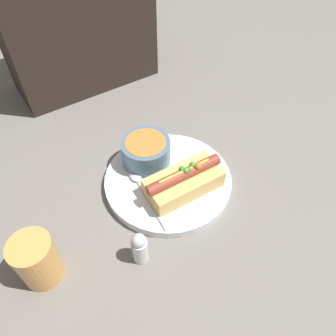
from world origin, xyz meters
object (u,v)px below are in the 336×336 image
soup_bowl (146,151)px  drinking_glass (37,260)px  salt_shaker (140,248)px  spoon (140,184)px  hot_dog (184,181)px

soup_bowl → drinking_glass: 0.29m
soup_bowl → salt_shaker: soup_bowl is taller
salt_shaker → spoon: bearing=60.0°
spoon → hot_dog: bearing=-123.4°
soup_bowl → drinking_glass: bearing=-157.7°
soup_bowl → salt_shaker: 0.21m
drinking_glass → salt_shaker: (0.15, -0.07, -0.01)m
soup_bowl → salt_shaker: size_ratio=1.42×
spoon → salt_shaker: salt_shaker is taller
hot_dog → salt_shaker: size_ratio=2.19×
hot_dog → drinking_glass: drinking_glass is taller
hot_dog → soup_bowl: (-0.02, 0.11, 0.01)m
spoon → drinking_glass: (-0.22, -0.06, 0.02)m
soup_bowl → salt_shaker: (-0.12, -0.18, -0.01)m
spoon → soup_bowl: bearing=-36.6°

